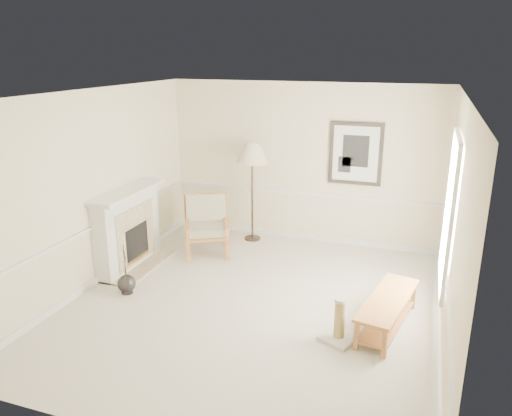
{
  "coord_description": "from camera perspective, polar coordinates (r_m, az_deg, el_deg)",
  "views": [
    {
      "loc": [
        2.11,
        -5.92,
        3.41
      ],
      "look_at": [
        -0.19,
        0.7,
        1.19
      ],
      "focal_mm": 35.0,
      "sensor_mm": 36.0,
      "label": 1
    }
  ],
  "objects": [
    {
      "name": "bench",
      "position": [
        6.69,
        14.81,
        -10.99
      ],
      "size": [
        0.72,
        1.53,
        0.42
      ],
      "rotation": [
        0.0,
        0.0,
        -0.19
      ],
      "color": "olive",
      "rests_on": "ground"
    },
    {
      "name": "scratching_post",
      "position": [
        6.36,
        9.48,
        -13.29
      ],
      "size": [
        0.52,
        0.52,
        0.57
      ],
      "rotation": [
        0.0,
        0.0,
        -0.4
      ],
      "color": "beige",
      "rests_on": "ground"
    },
    {
      "name": "ground",
      "position": [
        7.15,
        -0.44,
        -10.93
      ],
      "size": [
        5.5,
        5.5,
        0.0
      ],
      "primitive_type": "plane",
      "color": "silver",
      "rests_on": "ground"
    },
    {
      "name": "armchair",
      "position": [
        8.79,
        -5.68,
        -1.61
      ],
      "size": [
        1.03,
        1.06,
        1.0
      ],
      "rotation": [
        0.0,
        0.0,
        0.47
      ],
      "color": "olive",
      "rests_on": "ground"
    },
    {
      "name": "room",
      "position": [
        6.5,
        0.9,
        3.8
      ],
      "size": [
        5.04,
        5.54,
        2.92
      ],
      "color": "beige",
      "rests_on": "ground"
    },
    {
      "name": "floor_lamp",
      "position": [
        9.01,
        -0.43,
        6.01
      ],
      "size": [
        0.71,
        0.71,
        1.84
      ],
      "rotation": [
        0.0,
        0.0,
        0.26
      ],
      "color": "black",
      "rests_on": "ground"
    },
    {
      "name": "floor_vase",
      "position": [
        7.63,
        -14.57,
        -8.42
      ],
      "size": [
        0.27,
        0.27,
        0.78
      ],
      "rotation": [
        0.0,
        0.0,
        -0.07
      ],
      "color": "black",
      "rests_on": "ground"
    },
    {
      "name": "fireplace",
      "position": [
        8.37,
        -14.34,
        -2.35
      ],
      "size": [
        0.64,
        1.64,
        1.31
      ],
      "color": "white",
      "rests_on": "ground"
    }
  ]
}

